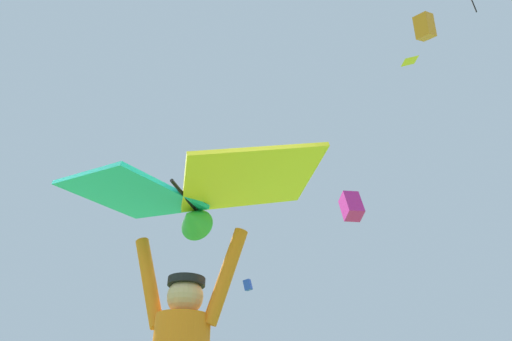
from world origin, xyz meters
TOP-DOWN VIEW (x-y plane):
  - held_stunt_kite at (0.18, -0.16)m, footprint 2.02×1.06m
  - distant_kite_blue_mid_right at (-6.24, 25.28)m, footprint 0.62×0.58m
  - distant_kite_orange_low_left at (6.01, 13.60)m, footprint 1.06×1.46m
  - distant_kite_purple_far_center at (-10.97, 32.63)m, footprint 0.86×0.93m
  - distant_kite_yellow_mid_left at (3.85, 8.88)m, footprint 0.69×0.69m
  - distant_kite_magenta_high_left at (1.28, 16.21)m, footprint 1.21×1.31m

SIDE VIEW (x-z plane):
  - held_stunt_kite at x=0.18m, z-range 1.98..2.40m
  - distant_kite_blue_mid_right at x=-6.24m, z-range 8.99..9.82m
  - distant_kite_magenta_high_left at x=1.28m, z-range 9.28..10.74m
  - distant_kite_yellow_mid_left at x=3.85m, z-range 11.57..11.79m
  - distant_kite_orange_low_left at x=6.01m, z-range 17.51..19.03m
  - distant_kite_purple_far_center at x=-10.97m, z-range 20.48..21.44m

